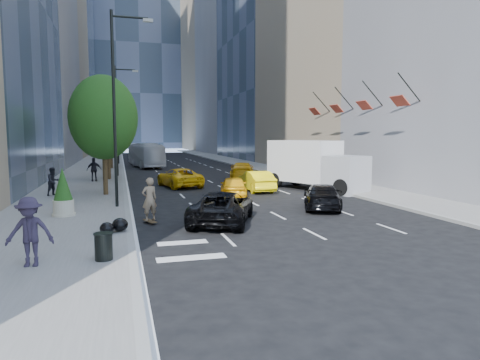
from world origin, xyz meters
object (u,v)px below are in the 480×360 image
object	(u,v)px
skateboarder	(149,202)
black_sedan_lincoln	(222,207)
city_bus	(146,155)
trash_can	(104,247)
box_truck	(315,165)
planter_shrub	(63,193)
black_sedan_mercedes	(322,196)

from	to	relation	value
skateboarder	black_sedan_lincoln	bearing A→B (deg)	145.97
city_bus	trash_can	size ratio (longest dim) A/B	13.48
box_truck	planter_shrub	xyz separation A→B (m)	(-15.93, -6.70, -0.57)
skateboarder	trash_can	distance (m)	6.06
black_sedan_lincoln	city_bus	bearing A→B (deg)	-65.18
box_truck	black_sedan_lincoln	bearing A→B (deg)	-158.08
skateboarder	black_sedan_lincoln	size ratio (longest dim) A/B	0.37
black_sedan_mercedes	box_truck	world-z (taller)	box_truck
black_sedan_lincoln	black_sedan_mercedes	world-z (taller)	black_sedan_lincoln
box_truck	planter_shrub	size ratio (longest dim) A/B	3.46
city_bus	box_truck	size ratio (longest dim) A/B	1.37
black_sedan_lincoln	city_bus	world-z (taller)	city_bus
black_sedan_mercedes	planter_shrub	distance (m)	12.85
black_sedan_mercedes	box_truck	bearing A→B (deg)	-89.24
black_sedan_mercedes	black_sedan_lincoln	bearing A→B (deg)	44.13
black_sedan_lincoln	city_bus	distance (m)	35.49
trash_can	planter_shrub	size ratio (longest dim) A/B	0.35
trash_can	black_sedan_lincoln	bearing A→B (deg)	45.94
skateboarder	planter_shrub	world-z (taller)	planter_shrub
city_bus	box_truck	xyz separation A→B (m)	(10.26, -25.81, 0.31)
black_sedan_mercedes	trash_can	size ratio (longest dim) A/B	5.83
skateboarder	box_truck	world-z (taller)	box_truck
box_truck	city_bus	bearing A→B (deg)	86.79
black_sedan_mercedes	city_bus	bearing A→B (deg)	-54.34
box_truck	trash_can	world-z (taller)	box_truck
skateboarder	city_bus	size ratio (longest dim) A/B	0.18
city_bus	planter_shrub	distance (m)	33.00
skateboarder	black_sedan_mercedes	size ratio (longest dim) A/B	0.42
skateboarder	black_sedan_mercedes	distance (m)	9.17
skateboarder	black_sedan_mercedes	xyz separation A→B (m)	(9.05, 1.45, -0.29)
black_sedan_lincoln	city_bus	xyz separation A→B (m)	(-1.20, 35.46, 0.76)
city_bus	box_truck	distance (m)	27.78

